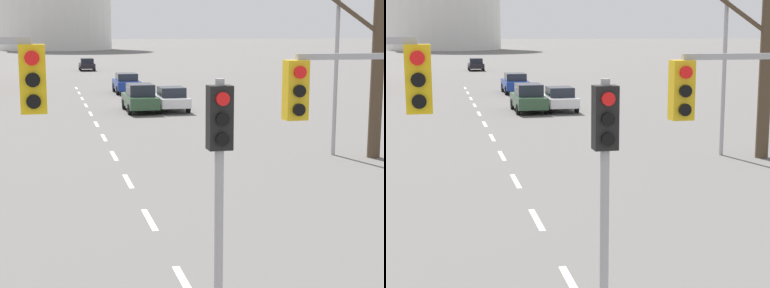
# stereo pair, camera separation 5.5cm
# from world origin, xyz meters

# --- Properties ---
(lane_stripe_1) EXTENTS (0.16, 2.00, 0.01)m
(lane_stripe_1) POSITION_xyz_m (0.00, 7.75, 0.00)
(lane_stripe_1) COLOR silver
(lane_stripe_1) RESTS_ON ground_plane
(lane_stripe_2) EXTENTS (0.16, 2.00, 0.01)m
(lane_stripe_2) POSITION_xyz_m (0.00, 12.25, 0.00)
(lane_stripe_2) COLOR silver
(lane_stripe_2) RESTS_ON ground_plane
(lane_stripe_3) EXTENTS (0.16, 2.00, 0.01)m
(lane_stripe_3) POSITION_xyz_m (0.00, 16.75, 0.00)
(lane_stripe_3) COLOR silver
(lane_stripe_3) RESTS_ON ground_plane
(lane_stripe_4) EXTENTS (0.16, 2.00, 0.01)m
(lane_stripe_4) POSITION_xyz_m (0.00, 21.25, 0.00)
(lane_stripe_4) COLOR silver
(lane_stripe_4) RESTS_ON ground_plane
(lane_stripe_5) EXTENTS (0.16, 2.00, 0.01)m
(lane_stripe_5) POSITION_xyz_m (0.00, 25.75, 0.00)
(lane_stripe_5) COLOR silver
(lane_stripe_5) RESTS_ON ground_plane
(lane_stripe_6) EXTENTS (0.16, 2.00, 0.01)m
(lane_stripe_6) POSITION_xyz_m (0.00, 30.25, 0.00)
(lane_stripe_6) COLOR silver
(lane_stripe_6) RESTS_ON ground_plane
(lane_stripe_7) EXTENTS (0.16, 2.00, 0.01)m
(lane_stripe_7) POSITION_xyz_m (0.00, 34.75, 0.00)
(lane_stripe_7) COLOR silver
(lane_stripe_7) RESTS_ON ground_plane
(lane_stripe_8) EXTENTS (0.16, 2.00, 0.01)m
(lane_stripe_8) POSITION_xyz_m (0.00, 39.25, 0.00)
(lane_stripe_8) COLOR silver
(lane_stripe_8) RESTS_ON ground_plane
(lane_stripe_9) EXTENTS (0.16, 2.00, 0.01)m
(lane_stripe_9) POSITION_xyz_m (0.00, 43.75, 0.00)
(lane_stripe_9) COLOR silver
(lane_stripe_9) RESTS_ON ground_plane
(lane_stripe_10) EXTENTS (0.16, 2.00, 0.01)m
(lane_stripe_10) POSITION_xyz_m (0.00, 48.25, 0.00)
(lane_stripe_10) COLOR silver
(lane_stripe_10) RESTS_ON ground_plane
(lane_stripe_11) EXTENTS (0.16, 2.00, 0.01)m
(lane_stripe_11) POSITION_xyz_m (0.00, 52.75, 0.00)
(lane_stripe_11) COLOR silver
(lane_stripe_11) RESTS_ON ground_plane
(traffic_signal_centre_tall) EXTENTS (0.36, 0.34, 4.22)m
(traffic_signal_centre_tall) POSITION_xyz_m (-0.02, 5.21, 2.96)
(traffic_signal_centre_tall) COLOR #9E9EA3
(traffic_signal_centre_tall) RESTS_ON ground_plane
(traffic_signal_near_right) EXTENTS (2.55, 0.34, 4.75)m
(traffic_signal_near_right) POSITION_xyz_m (2.80, 5.77, 3.61)
(traffic_signal_near_right) COLOR #9E9EA3
(traffic_signal_near_right) RESTS_ON ground_plane
(street_lamp_right) EXTENTS (2.52, 0.36, 9.99)m
(street_lamp_right) POSITION_xyz_m (8.21, 19.53, 6.03)
(street_lamp_right) COLOR #9E9EA3
(street_lamp_right) RESTS_ON ground_plane
(sedan_near_left) EXTENTS (1.86, 4.52, 1.73)m
(sedan_near_left) POSITION_xyz_m (3.05, 35.07, 0.86)
(sedan_near_left) COLOR #2D4C33
(sedan_near_left) RESTS_ON ground_plane
(sedan_near_right) EXTENTS (1.91, 4.28, 1.53)m
(sedan_near_right) POSITION_xyz_m (2.50, 77.80, 0.78)
(sedan_near_right) COLOR black
(sedan_near_right) RESTS_ON ground_plane
(sedan_mid_centre) EXTENTS (1.86, 3.88, 1.51)m
(sedan_mid_centre) POSITION_xyz_m (4.97, 34.97, 0.78)
(sedan_mid_centre) COLOR silver
(sedan_mid_centre) RESTS_ON ground_plane
(sedan_far_left) EXTENTS (1.91, 4.44, 1.61)m
(sedan_far_left) POSITION_xyz_m (3.70, 47.14, 0.83)
(sedan_far_left) COLOR navy
(sedan_far_left) RESTS_ON ground_plane
(bare_tree_right_near) EXTENTS (4.21, 2.14, 7.74)m
(bare_tree_right_near) POSITION_xyz_m (9.94, 18.72, 3.79)
(bare_tree_right_near) COLOR #473828
(bare_tree_right_near) RESTS_ON ground_plane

